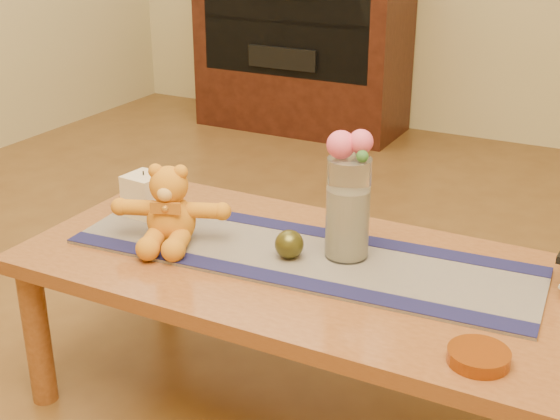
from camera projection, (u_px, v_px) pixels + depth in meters
The scene contains 23 objects.
floor at pixel (296, 407), 2.09m from camera, with size 5.50×5.50×0.00m, color brown.
coffee_table_top at pixel (297, 268), 1.93m from camera, with size 1.40×0.70×0.04m, color brown.
table_leg_fl at pixel (37, 336), 2.05m from camera, with size 0.07×0.07×0.41m, color brown.
table_leg_bl at pixel (164, 253), 2.53m from camera, with size 0.07×0.07×0.41m, color brown.
persian_runner at pixel (301, 255), 1.94m from camera, with size 1.20×0.35×0.01m, color #1D1741.
runner_border_near at pixel (278, 278), 1.82m from camera, with size 1.20×0.06×0.00m, color #161643.
runner_border_far at pixel (321, 232), 2.06m from camera, with size 1.20×0.06×0.00m, color #161643.
teddy_bear at pixel (170, 205), 1.98m from camera, with size 0.30×0.24×0.20m, color orange, non-canonical shape.
pillar_candle at pixel (145, 195), 2.16m from camera, with size 0.10×0.10×0.12m, color beige.
candle_wick at pixel (143, 173), 2.14m from camera, with size 0.00×0.00×0.01m, color black.
glass_vase at pixel (348, 208), 1.88m from camera, with size 0.11×0.11×0.26m, color silver.
potpourri_fill at pixel (347, 223), 1.90m from camera, with size 0.09×0.09×0.18m, color beige.
rose_left at pixel (341, 145), 1.82m from camera, with size 0.07×0.07×0.07m, color #EF5478.
rose_right at pixel (361, 142), 1.81m from camera, with size 0.06×0.06×0.06m, color #EF5478.
blue_flower_back at pixel (360, 144), 1.85m from camera, with size 0.04×0.04×0.04m, color #5369B5.
blue_flower_side at pixel (342, 147), 1.85m from camera, with size 0.04×0.04×0.04m, color #5369B5.
leaf_sprig at pixel (362, 156), 1.79m from camera, with size 0.03×0.03×0.03m, color #33662D.
bronze_ball at pixel (289, 244), 1.91m from camera, with size 0.07×0.07×0.07m, color #444016.
amber_dish at pixel (479, 357), 1.50m from camera, with size 0.12×0.12×0.03m, color #BF5914.
media_cabinet at pixel (303, 35), 4.43m from camera, with size 1.20×0.50×1.10m, color black.
cabinet_cavity at pixel (284, 22), 4.19m from camera, with size 1.02×0.03×0.61m, color black.
cabinet_shelf at pixel (291, 20), 4.26m from camera, with size 1.02×0.20×0.03m, color black.
stereo_lower at pixel (293, 54), 4.35m from camera, with size 0.42×0.28×0.12m, color black.
Camera 1 is at (0.76, -1.55, 1.31)m, focal length 48.76 mm.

